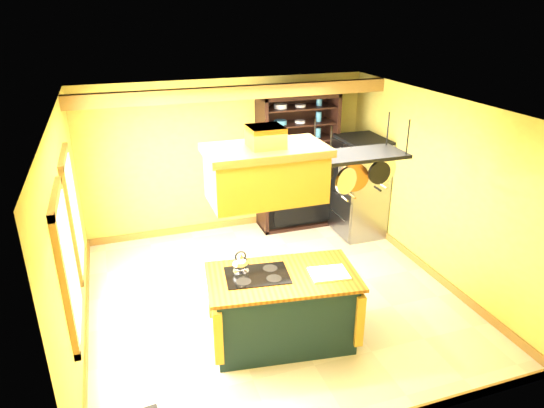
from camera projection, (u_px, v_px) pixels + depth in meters
floor at (273, 297)px, 6.86m from camera, size 5.00×5.00×0.00m
ceiling at (273, 107)px, 5.82m from camera, size 5.00×5.00×0.00m
wall_back at (227, 156)px, 8.53m from camera, size 5.00×0.02×2.70m
wall_front at (367, 318)px, 4.16m from camera, size 5.00×0.02×2.70m
wall_left at (69, 237)px, 5.60m from camera, size 0.02×5.00×2.70m
wall_right at (435, 188)px, 7.09m from camera, size 0.02×5.00×2.70m
ceiling_beam at (237, 93)px, 7.35m from camera, size 5.00×0.15×0.20m
window_near at (68, 266)px, 4.89m from camera, size 0.06×1.06×1.56m
window_far at (73, 213)px, 6.12m from camera, size 0.06×1.06×1.56m
kitchen_island at (282, 308)px, 5.82m from camera, size 1.87×1.20×1.11m
range_hood at (266, 171)px, 5.08m from camera, size 1.28×0.72×0.80m
pot_rack at (359, 163)px, 5.43m from camera, size 1.10×0.51×0.88m
refrigerator at (359, 189)px, 8.49m from camera, size 0.74×0.87×1.71m
hutch at (296, 176)px, 8.82m from camera, size 1.37×0.62×2.43m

